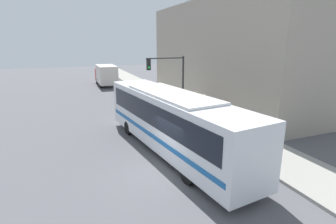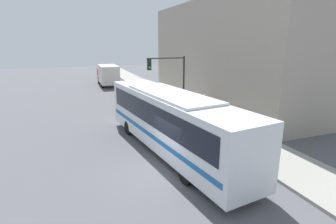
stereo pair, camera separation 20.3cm
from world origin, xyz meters
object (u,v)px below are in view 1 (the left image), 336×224
(delivery_truck, at_px, (106,74))
(pedestrian_near_corner, at_px, (196,100))
(fire_hydrant, at_px, (208,123))
(city_bus, at_px, (171,118))
(traffic_light_pole, at_px, (170,74))
(parking_meter, at_px, (192,108))
(pedestrian_mid_block, at_px, (204,104))

(delivery_truck, bearing_deg, pedestrian_near_corner, -72.90)
(delivery_truck, xyz_separation_m, fire_hydrant, (3.64, -22.52, -1.04))
(city_bus, relative_size, delivery_truck, 1.87)
(delivery_truck, xyz_separation_m, traffic_light_pole, (2.61, -17.92, 1.88))
(fire_hydrant, relative_size, pedestrian_near_corner, 0.48)
(fire_hydrant, xyz_separation_m, parking_meter, (0.00, 2.59, 0.49))
(city_bus, xyz_separation_m, fire_hydrant, (3.83, 2.53, -1.40))
(parking_meter, xyz_separation_m, pedestrian_near_corner, (1.72, 2.49, -0.05))
(traffic_light_pole, distance_m, parking_meter, 3.32)
(city_bus, xyz_separation_m, pedestrian_mid_block, (5.42, 5.96, -0.94))
(fire_hydrant, bearing_deg, pedestrian_mid_block, 65.14)
(delivery_truck, height_order, traffic_light_pole, traffic_light_pole)
(parking_meter, bearing_deg, delivery_truck, 100.36)
(delivery_truck, relative_size, pedestrian_near_corner, 4.11)
(delivery_truck, bearing_deg, city_bus, -90.43)
(city_bus, distance_m, parking_meter, 6.45)
(city_bus, xyz_separation_m, delivery_truck, (0.19, 25.04, -0.36))
(delivery_truck, bearing_deg, parking_meter, -79.64)
(parking_meter, bearing_deg, pedestrian_mid_block, 28.07)
(delivery_truck, xyz_separation_m, pedestrian_mid_block, (5.23, -19.08, -0.58))
(fire_hydrant, bearing_deg, traffic_light_pole, 102.67)
(parking_meter, bearing_deg, traffic_light_pole, 117.22)
(parking_meter, distance_m, pedestrian_mid_block, 1.80)
(delivery_truck, distance_m, fire_hydrant, 22.83)
(city_bus, bearing_deg, pedestrian_mid_block, 40.29)
(fire_hydrant, xyz_separation_m, traffic_light_pole, (-1.03, 4.60, 2.92))
(city_bus, height_order, delivery_truck, city_bus)
(pedestrian_near_corner, height_order, pedestrian_mid_block, pedestrian_mid_block)
(parking_meter, bearing_deg, pedestrian_near_corner, 55.29)
(delivery_truck, xyz_separation_m, parking_meter, (3.64, -19.93, -0.55))
(delivery_truck, relative_size, fire_hydrant, 8.55)
(pedestrian_mid_block, bearing_deg, delivery_truck, 105.34)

